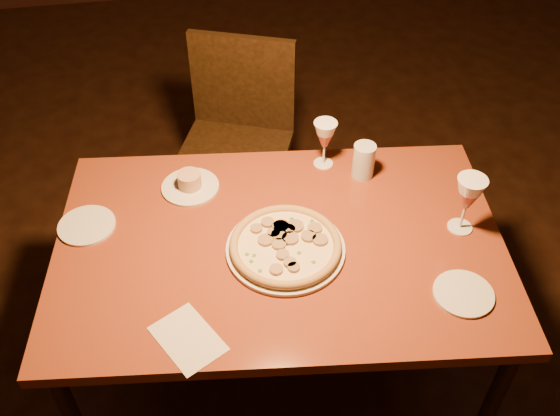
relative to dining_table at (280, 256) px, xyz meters
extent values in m
plane|color=#331D11|center=(0.24, -0.07, -0.68)|extent=(7.00, 7.00, 0.00)
cube|color=maroon|center=(0.00, 0.00, 0.05)|extent=(1.49, 1.06, 0.04)
cylinder|color=black|center=(-0.59, 0.46, -0.33)|extent=(0.05, 0.05, 0.71)
cylinder|color=black|center=(0.59, -0.46, -0.33)|extent=(0.05, 0.05, 0.71)
cylinder|color=black|center=(0.68, 0.31, -0.33)|extent=(0.05, 0.05, 0.71)
cube|color=black|center=(-0.07, 0.77, -0.20)|extent=(0.59, 0.59, 0.04)
cube|color=black|center=(0.01, 0.97, 0.04)|extent=(0.43, 0.20, 0.43)
cylinder|color=black|center=(-0.30, 0.67, -0.45)|extent=(0.04, 0.04, 0.46)
cylinder|color=black|center=(-0.17, 1.01, -0.45)|extent=(0.04, 0.04, 0.46)
cylinder|color=black|center=(0.04, 0.54, -0.45)|extent=(0.04, 0.04, 0.46)
cylinder|color=black|center=(0.17, 0.88, -0.45)|extent=(0.04, 0.04, 0.46)
cylinder|color=silver|center=(0.01, -0.04, 0.07)|extent=(0.37, 0.37, 0.01)
cylinder|color=beige|center=(0.01, -0.04, 0.09)|extent=(0.33, 0.33, 0.01)
torus|color=tan|center=(0.01, -0.04, 0.09)|extent=(0.34, 0.34, 0.03)
cylinder|color=silver|center=(-0.26, 0.30, 0.07)|extent=(0.20, 0.20, 0.01)
cylinder|color=tan|center=(-0.26, 0.30, 0.10)|extent=(0.08, 0.08, 0.05)
cylinder|color=silver|center=(0.34, 0.26, 0.13)|extent=(0.08, 0.08, 0.13)
cylinder|color=silver|center=(-0.60, 0.17, 0.07)|extent=(0.18, 0.18, 0.01)
cylinder|color=silver|center=(0.48, -0.30, 0.07)|extent=(0.17, 0.17, 0.01)
cube|color=beige|center=(-0.31, -0.31, 0.07)|extent=(0.22, 0.24, 0.00)
camera|label=1|loc=(-0.23, -1.31, 1.48)|focal=40.00mm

